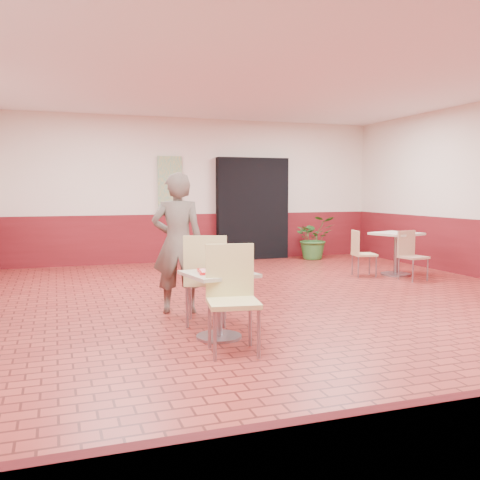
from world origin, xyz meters
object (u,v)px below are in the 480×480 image
object	(u,v)px
main_table	(219,294)
second_table	(396,246)
long_john_donut	(228,268)
chair_second_front	(410,253)
potted_plant	(314,238)
paper_cup	(224,264)
chair_second_left	(361,251)
customer	(178,243)
chair_main_front	(232,292)
serving_tray	(219,271)
chair_main_back	(206,275)
ring_donut	(210,268)

from	to	relation	value
main_table	second_table	size ratio (longest dim) A/B	0.90
long_john_donut	second_table	world-z (taller)	second_table
chair_second_front	potted_plant	world-z (taller)	potted_plant
paper_cup	chair_second_left	bearing A→B (deg)	40.02
customer	second_table	size ratio (longest dim) A/B	2.28
paper_cup	long_john_donut	bearing A→B (deg)	-96.13
potted_plant	chair_second_left	bearing A→B (deg)	-96.88
chair_main_front	customer	size ratio (longest dim) A/B	0.58
customer	chair_second_left	size ratio (longest dim) A/B	2.14
paper_cup	chair_second_left	size ratio (longest dim) A/B	0.11
main_table	potted_plant	size ratio (longest dim) A/B	0.71
main_table	second_table	world-z (taller)	second_table
chair_main_front	serving_tray	bearing A→B (deg)	97.62
chair_main_back	second_table	distance (m)	4.74
serving_tray	chair_second_left	world-z (taller)	chair_second_left
chair_main_back	ring_donut	xyz separation A→B (m)	(-0.09, -0.48, 0.15)
chair_main_front	second_table	distance (m)	5.32
chair_main_front	serving_tray	world-z (taller)	chair_main_front
customer	main_table	bearing A→B (deg)	111.43
chair_main_back	second_table	bearing A→B (deg)	-131.75
potted_plant	chair_second_front	bearing A→B (deg)	-84.03
paper_cup	serving_tray	bearing A→B (deg)	-130.55
paper_cup	second_table	world-z (taller)	paper_cup
main_table	serving_tray	distance (m)	0.23
paper_cup	second_table	xyz separation A→B (m)	(4.05, 2.75, -0.24)
long_john_donut	chair_second_front	world-z (taller)	chair_second_front
long_john_donut	ring_donut	bearing A→B (deg)	139.32
main_table	serving_tray	size ratio (longest dim) A/B	1.63
serving_tray	long_john_donut	bearing A→B (deg)	-44.00
serving_tray	chair_second_left	xyz separation A→B (m)	(3.48, 2.96, -0.24)
chair_main_back	chair_second_left	distance (m)	4.23
chair_main_front	chair_main_back	size ratio (longest dim) A/B	0.98
serving_tray	chair_second_left	bearing A→B (deg)	40.32
serving_tray	main_table	bearing A→B (deg)	0.00
chair_main_back	long_john_donut	world-z (taller)	chair_main_back
chair_main_back	main_table	bearing A→B (deg)	107.58
chair_main_front	chair_second_left	distance (m)	4.89
chair_second_front	paper_cup	bearing A→B (deg)	-158.36
second_table	main_table	bearing A→B (deg)	-145.43
chair_main_back	second_table	size ratio (longest dim) A/B	1.35
chair_main_back	chair_second_front	xyz separation A→B (m)	(4.06, 1.82, -0.11)
serving_tray	chair_second_front	xyz separation A→B (m)	(4.07, 2.35, -0.23)
customer	paper_cup	xyz separation A→B (m)	(0.24, -1.15, -0.11)
main_table	customer	world-z (taller)	customer
customer	serving_tray	distance (m)	1.28
ring_donut	chair_main_back	bearing A→B (deg)	79.37
chair_second_front	serving_tray	bearing A→B (deg)	-157.75
potted_plant	second_table	bearing A→B (deg)	-81.11
main_table	serving_tray	bearing A→B (deg)	0.00
customer	paper_cup	size ratio (longest dim) A/B	19.20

